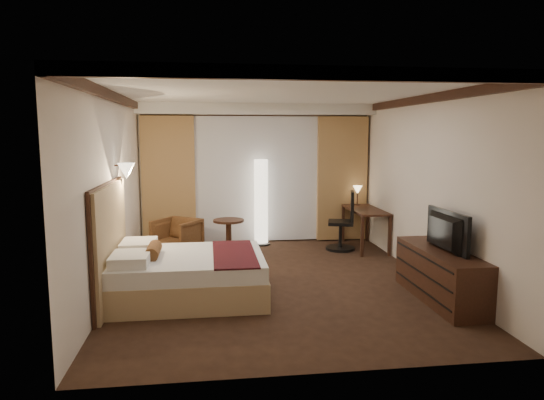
{
  "coord_description": "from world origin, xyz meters",
  "views": [
    {
      "loc": [
        -0.94,
        -6.76,
        2.14
      ],
      "look_at": [
        0.0,
        0.4,
        1.15
      ],
      "focal_mm": 32.0,
      "sensor_mm": 36.0,
      "label": 1
    }
  ],
  "objects": [
    {
      "name": "floor",
      "position": [
        0.0,
        0.0,
        0.0
      ],
      "size": [
        4.5,
        5.5,
        0.01
      ],
      "primitive_type": "cube",
      "color": "black",
      "rests_on": "ground"
    },
    {
      "name": "ceiling",
      "position": [
        0.0,
        0.0,
        2.7
      ],
      "size": [
        4.5,
        5.5,
        0.01
      ],
      "primitive_type": "cube",
      "color": "white",
      "rests_on": "back_wall"
    },
    {
      "name": "back_wall",
      "position": [
        0.0,
        2.75,
        1.35
      ],
      "size": [
        4.5,
        0.02,
        2.7
      ],
      "primitive_type": "cube",
      "color": "silver",
      "rests_on": "floor"
    },
    {
      "name": "left_wall",
      "position": [
        -2.25,
        0.0,
        1.35
      ],
      "size": [
        0.02,
        5.5,
        2.7
      ],
      "primitive_type": "cube",
      "color": "silver",
      "rests_on": "floor"
    },
    {
      "name": "right_wall",
      "position": [
        2.25,
        0.0,
        1.35
      ],
      "size": [
        0.02,
        5.5,
        2.7
      ],
      "primitive_type": "cube",
      "color": "silver",
      "rests_on": "floor"
    },
    {
      "name": "crown_molding",
      "position": [
        0.0,
        0.0,
        2.64
      ],
      "size": [
        4.5,
        5.5,
        0.12
      ],
      "primitive_type": null,
      "color": "black",
      "rests_on": "ceiling"
    },
    {
      "name": "soffit",
      "position": [
        0.0,
        2.5,
        2.6
      ],
      "size": [
        4.5,
        0.5,
        0.2
      ],
      "primitive_type": "cube",
      "color": "white",
      "rests_on": "ceiling"
    },
    {
      "name": "curtain_sheer",
      "position": [
        0.0,
        2.67,
        1.25
      ],
      "size": [
        2.48,
        0.04,
        2.45
      ],
      "primitive_type": "cube",
      "color": "silver",
      "rests_on": "back_wall"
    },
    {
      "name": "curtain_left_drape",
      "position": [
        -1.7,
        2.61,
        1.25
      ],
      "size": [
        1.0,
        0.14,
        2.45
      ],
      "primitive_type": "cube",
      "color": "#AA844D",
      "rests_on": "back_wall"
    },
    {
      "name": "curtain_right_drape",
      "position": [
        1.7,
        2.61,
        1.25
      ],
      "size": [
        1.0,
        0.14,
        2.45
      ],
      "primitive_type": "cube",
      "color": "#AA844D",
      "rests_on": "back_wall"
    },
    {
      "name": "wall_sconce",
      "position": [
        -2.09,
        0.26,
        1.62
      ],
      "size": [
        0.24,
        0.24,
        0.24
      ],
      "primitive_type": null,
      "color": "white",
      "rests_on": "left_wall"
    },
    {
      "name": "bed",
      "position": [
        -1.21,
        -0.5,
        0.29
      ],
      "size": [
        1.96,
        1.53,
        0.57
      ],
      "primitive_type": null,
      "color": "white",
      "rests_on": "floor"
    },
    {
      "name": "headboard",
      "position": [
        -2.2,
        -0.5,
        0.75
      ],
      "size": [
        0.12,
        1.83,
        1.5
      ],
      "primitive_type": null,
      "color": "tan",
      "rests_on": "floor"
    },
    {
      "name": "armchair",
      "position": [
        -1.52,
        1.84,
        0.36
      ],
      "size": [
        0.93,
        0.92,
        0.71
      ],
      "primitive_type": "imported",
      "rotation": [
        0.0,
        0.0,
        -0.6
      ],
      "color": "#4D2E17",
      "rests_on": "floor"
    },
    {
      "name": "side_table",
      "position": [
        -0.6,
        1.84,
        0.31
      ],
      "size": [
        0.55,
        0.55,
        0.61
      ],
      "primitive_type": null,
      "color": "black",
      "rests_on": "floor"
    },
    {
      "name": "floor_lamp",
      "position": [
        0.05,
        2.41,
        0.83
      ],
      "size": [
        0.35,
        0.35,
        1.67
      ],
      "primitive_type": null,
      "color": "white",
      "rests_on": "floor"
    },
    {
      "name": "desk",
      "position": [
        1.95,
        1.85,
        0.38
      ],
      "size": [
        0.55,
        1.32,
        0.75
      ],
      "primitive_type": null,
      "color": "black",
      "rests_on": "floor"
    },
    {
      "name": "desk_lamp",
      "position": [
        1.95,
        2.36,
        0.92
      ],
      "size": [
        0.18,
        0.18,
        0.34
      ],
      "primitive_type": null,
      "color": "#FFD899",
      "rests_on": "desk"
    },
    {
      "name": "office_chair",
      "position": [
        1.46,
        1.8,
        0.55
      ],
      "size": [
        0.65,
        0.65,
        1.1
      ],
      "primitive_type": null,
      "rotation": [
        0.0,
        0.0,
        -0.26
      ],
      "color": "black",
      "rests_on": "floor"
    },
    {
      "name": "dresser",
      "position": [
        2.0,
        -1.04,
        0.33
      ],
      "size": [
        0.5,
        1.71,
        0.67
      ],
      "primitive_type": null,
      "color": "black",
      "rests_on": "floor"
    },
    {
      "name": "television",
      "position": [
        1.97,
        -1.04,
        0.95
      ],
      "size": [
        0.6,
        1.01,
        0.13
      ],
      "primitive_type": "imported",
      "rotation": [
        0.0,
        0.0,
        1.59
      ],
      "color": "black",
      "rests_on": "dresser"
    }
  ]
}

